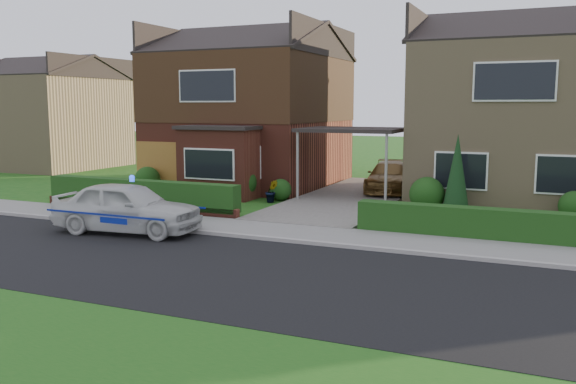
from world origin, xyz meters
The scene contains 25 objects.
ground centered at (0.00, 0.00, 0.00)m, with size 120.00×120.00×0.00m, color #185115.
road centered at (0.00, 0.00, 0.00)m, with size 60.00×6.00×0.02m, color black.
kerb centered at (0.00, 3.05, 0.06)m, with size 60.00×0.16×0.12m, color #9E9993.
sidewalk centered at (0.00, 4.10, 0.05)m, with size 60.00×2.00×0.10m, color slate.
grass_verge centered at (0.00, -5.00, 0.00)m, with size 60.00×4.00×0.01m, color #185115.
driveway centered at (0.00, 11.00, 0.06)m, with size 3.80×12.00×0.12m, color #666059.
house_left centered at (-5.78, 13.90, 3.81)m, with size 7.50×9.53×7.25m.
house_right centered at (5.80, 13.99, 3.66)m, with size 7.50×8.06×7.25m.
carport_link centered at (0.00, 10.95, 2.66)m, with size 3.80×3.00×2.77m.
garage_door centered at (-8.25, 9.96, 1.05)m, with size 2.20×0.10×2.10m, color brown.
dwarf_wall centered at (-5.80, 5.30, 0.18)m, with size 7.70×0.25×0.36m, color brown.
hedge_left centered at (-5.80, 5.45, 0.00)m, with size 7.50×0.55×0.90m, color #193812.
hedge_right centered at (5.80, 5.35, 0.00)m, with size 7.50×0.55×0.80m, color #193812.
shrub_left_far centered at (-8.50, 9.50, 0.54)m, with size 1.08×1.08×1.08m, color #193812.
shrub_left_mid centered at (-4.00, 9.30, 0.66)m, with size 1.32×1.32×1.32m, color #193812.
shrub_left_near centered at (-2.40, 9.60, 0.42)m, with size 0.84×0.84×0.84m, color #193812.
shrub_right_near centered at (3.20, 9.40, 0.60)m, with size 1.20×1.20×1.20m, color #193812.
shrub_right_mid centered at (7.80, 9.50, 0.48)m, with size 0.96×0.96×0.96m, color #193812.
conifer_a centered at (4.20, 9.20, 1.30)m, with size 0.90×0.90×2.60m, color black.
neighbour_left centered at (-20.00, 16.00, 2.60)m, with size 6.50×7.00×5.20m, color tan.
police_car centered at (-3.96, 2.40, 0.73)m, with size 3.95×4.46×1.63m.
driveway_car centered at (1.00, 12.93, 0.72)m, with size 1.68×4.13×1.20m, color brown.
potted_plant_a centered at (-4.56, 7.54, 0.36)m, with size 0.38×0.26×0.72m, color gray.
potted_plant_b centered at (-2.50, 9.00, 0.42)m, with size 0.47×0.38×0.85m, color gray.
potted_plant_c centered at (-2.95, 6.00, 0.40)m, with size 0.45×0.45×0.81m, color gray.
Camera 1 is at (7.07, -11.46, 3.62)m, focal length 38.00 mm.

